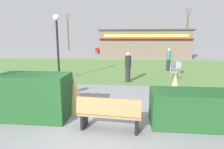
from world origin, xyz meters
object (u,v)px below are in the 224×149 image
cafe_chair_east (177,67)px  tree_right_bg (187,33)px  person_standing (128,67)px  parked_car_center_slot (142,50)px  person_strolling (168,59)px  tree_left_bg (68,34)px  trash_bin (208,107)px  park_bench (109,114)px  parked_car_west_slot (109,49)px  lamppost_mid (57,39)px  cafe_chair_west (174,71)px  food_kiosk (144,44)px

cafe_chair_east → tree_right_bg: size_ratio=0.12×
person_standing → parked_car_center_slot: 20.07m
person_strolling → tree_left_bg: tree_left_bg is taller
trash_bin → tree_left_bg: (-14.78, 31.68, 2.75)m
park_bench → tree_right_bg: 30.91m
cafe_chair_east → person_standing: (-3.31, -2.61, 0.33)m
person_standing → tree_right_bg: 25.28m
person_strolling → parked_car_west_slot: person_strolling is taller
parked_car_west_slot → lamppost_mid: bearing=-91.9°
lamppost_mid → parked_car_west_slot: size_ratio=0.89×
cafe_chair_east → person_strolling: bearing=103.4°
cafe_chair_east → parked_car_center_slot: (-1.44, 17.38, 0.12)m
park_bench → parked_car_center_slot: size_ratio=0.41×
cafe_chair_east → tree_left_bg: 28.87m
trash_bin → cafe_chair_west: cafe_chair_west is taller
trash_bin → tree_right_bg: 29.26m
parked_car_west_slot → tree_left_bg: 11.44m
parked_car_center_slot → food_kiosk: bearing=-91.0°
trash_bin → cafe_chair_east: bearing=83.7°
parked_car_west_slot → parked_car_center_slot: same height
park_bench → person_strolling: bearing=71.4°
person_strolling → tree_left_bg: size_ratio=0.24×
lamppost_mid → food_kiosk: size_ratio=0.34×
person_strolling → parked_car_west_slot: (-6.39, 15.92, -0.22)m
tree_left_bg → parked_car_center_slot: bearing=-25.5°
parked_car_center_slot → tree_left_bg: tree_left_bg is taller
person_strolling → person_standing: same height
food_kiosk → parked_car_west_slot: food_kiosk is taller
trash_bin → cafe_chair_east: cafe_chair_east is taller
cafe_chair_east → parked_car_center_slot: parked_car_center_slot is taller
trash_bin → parked_car_center_slot: parked_car_center_slot is taller
food_kiosk → tree_left_bg: (-14.07, 12.78, 1.44)m
person_strolling → tree_right_bg: bearing=48.1°
person_standing → cafe_chair_west: bearing=-129.4°
food_kiosk → cafe_chair_east: (1.55, -11.35, -1.21)m
food_kiosk → tree_left_bg: size_ratio=1.56×
food_kiosk → parked_car_center_slot: food_kiosk is taller
lamppost_mid → tree_left_bg: bearing=107.2°
park_bench → person_strolling: size_ratio=1.03×
cafe_chair_west → lamppost_mid: bearing=-172.8°
trash_bin → person_standing: (-2.47, 4.94, 0.43)m
food_kiosk → parked_car_west_slot: (-5.18, 6.03, -1.09)m
food_kiosk → cafe_chair_east: 11.52m
park_bench → parked_car_west_slot: size_ratio=0.41×
lamppost_mid → parked_car_center_slot: size_ratio=0.88×
lamppost_mid → person_standing: bearing=-2.1°
lamppost_mid → tree_left_bg: (-8.24, 26.59, 0.78)m
tree_left_bg → tree_right_bg: size_ratio=0.97×
person_standing → tree_left_bg: (-12.31, 26.74, 2.32)m
park_bench → cafe_chair_west: 7.53m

